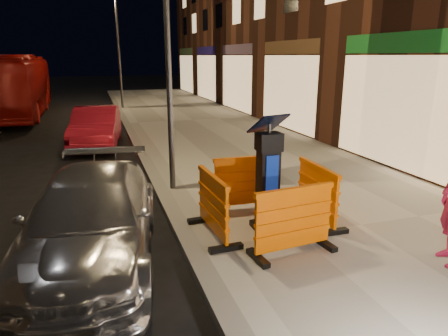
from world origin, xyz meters
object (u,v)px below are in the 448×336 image
object	(u,v)px
barrier_kerbside	(213,206)
barrier_bldgside	(317,194)
parking_kiosk	(268,176)
bus_doubledecker	(19,116)
car_red	(98,146)
barrier_front	(294,221)
car_silver	(95,259)
barrier_back	(247,183)

from	to	relation	value
barrier_kerbside	barrier_bldgside	distance (m)	1.90
parking_kiosk	bus_doubledecker	bearing A→B (deg)	109.73
bus_doubledecker	car_red	bearing A→B (deg)	-67.63
barrier_bldgside	bus_doubledecker	xyz separation A→B (m)	(-7.34, 16.91, -0.66)
barrier_kerbside	car_red	distance (m)	8.45
parking_kiosk	car_red	bearing A→B (deg)	106.74
barrier_front	barrier_bldgside	bearing A→B (deg)	39.02
car_red	bus_doubledecker	distance (m)	9.44
parking_kiosk	car_silver	xyz separation A→B (m)	(-2.82, 0.04, -1.07)
car_silver	bus_doubledecker	xyz separation A→B (m)	(-3.57, 16.87, 0.00)
barrier_bldgside	car_red	size ratio (longest dim) A/B	0.33
barrier_kerbside	car_silver	size ratio (longest dim) A/B	0.29
barrier_bldgside	car_silver	size ratio (longest dim) A/B	0.29
barrier_front	bus_doubledecker	distance (m)	18.98
parking_kiosk	car_silver	size ratio (longest dim) A/B	0.41
barrier_bldgside	car_silver	distance (m)	3.83
barrier_bldgside	bus_doubledecker	size ratio (longest dim) A/B	0.12
car_silver	car_red	size ratio (longest dim) A/B	1.12
barrier_bldgside	barrier_back	bearing A→B (deg)	46.02
barrier_kerbside	car_red	world-z (taller)	barrier_kerbside
barrier_front	barrier_back	xyz separation A→B (m)	(0.00, 1.90, 0.00)
barrier_back	car_red	world-z (taller)	barrier_back
barrier_kerbside	car_red	xyz separation A→B (m)	(-1.69, 8.25, -0.66)
barrier_front	barrier_bldgside	distance (m)	1.34
car_red	car_silver	bearing A→B (deg)	-84.46
barrier_front	parking_kiosk	bearing A→B (deg)	84.02
barrier_kerbside	barrier_front	bearing A→B (deg)	-137.98
barrier_back	barrier_kerbside	distance (m)	1.34
barrier_back	car_silver	size ratio (longest dim) A/B	0.29
barrier_back	car_silver	world-z (taller)	barrier_back
car_red	bus_doubledecker	size ratio (longest dim) A/B	0.37
barrier_kerbside	car_silver	distance (m)	1.99
barrier_bldgside	car_red	world-z (taller)	barrier_bldgside
barrier_bldgside	bus_doubledecker	bearing A→B (deg)	24.49
parking_kiosk	bus_doubledecker	distance (m)	18.11
parking_kiosk	car_silver	world-z (taller)	parking_kiosk
barrier_kerbside	car_silver	xyz separation A→B (m)	(-1.87, 0.04, -0.66)
parking_kiosk	barrier_front	bearing A→B (deg)	-90.98
barrier_front	bus_doubledecker	xyz separation A→B (m)	(-6.39, 17.86, -0.66)
parking_kiosk	barrier_back	bearing A→B (deg)	89.02
barrier_kerbside	bus_doubledecker	xyz separation A→B (m)	(-5.44, 16.91, -0.66)
bus_doubledecker	barrier_front	bearing A→B (deg)	-71.39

